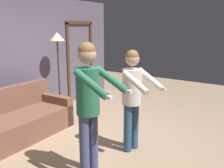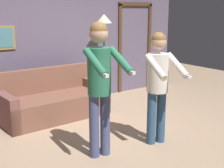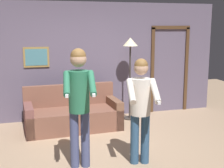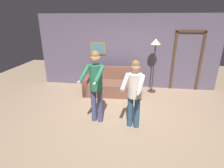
# 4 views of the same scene
# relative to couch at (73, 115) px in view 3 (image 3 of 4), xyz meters

# --- Properties ---
(ground_plane) EXTENTS (12.00, 12.00, 0.00)m
(ground_plane) POSITION_rel_couch_xyz_m (0.39, -1.50, -0.28)
(ground_plane) COLOR tan
(back_wall_assembly) EXTENTS (6.40, 0.10, 2.60)m
(back_wall_assembly) POSITION_rel_couch_xyz_m (0.41, 0.78, 1.02)
(back_wall_assembly) COLOR #5C5267
(back_wall_assembly) RESTS_ON ground_plane
(couch) EXTENTS (1.94, 0.93, 0.87)m
(couch) POSITION_rel_couch_xyz_m (0.00, 0.00, 0.00)
(couch) COLOR brown
(couch) RESTS_ON ground_plane
(torchiere_lamp) EXTENTS (0.33, 0.33, 1.83)m
(torchiere_lamp) POSITION_rel_couch_xyz_m (1.35, 0.35, 1.24)
(torchiere_lamp) COLOR #332D28
(torchiere_lamp) RESTS_ON ground_plane
(person_standing_left) EXTENTS (0.49, 0.73, 1.77)m
(person_standing_left) POSITION_rel_couch_xyz_m (-0.15, -1.80, 0.80)
(person_standing_left) COLOR #424A73
(person_standing_left) RESTS_ON ground_plane
(person_standing_right) EXTENTS (0.51, 0.68, 1.61)m
(person_standing_right) POSITION_rel_couch_xyz_m (0.74, -1.92, 0.69)
(person_standing_right) COLOR #2D4E70
(person_standing_right) RESTS_ON ground_plane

